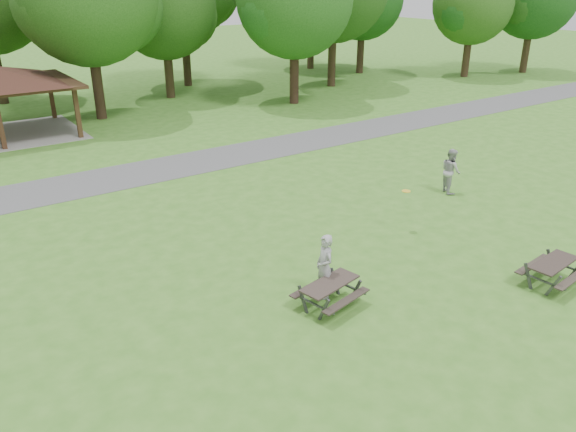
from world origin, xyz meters
The scene contains 11 objects.
ground centered at (0.00, 0.00, 0.00)m, with size 160.00×160.00×0.00m, color #3B7521.
asphalt_path centered at (0.00, 14.00, 0.01)m, with size 120.00×3.20×0.02m, color #4D4D50.
tree_row_f centered at (8.09, 28.53, 5.84)m, with size 7.35×7.00×9.55m.
tree_row_g centered at (14.09, 22.03, 6.33)m, with size 7.77×7.40×10.25m.
tree_row_i centered at (26.08, 29.03, 5.91)m, with size 7.14×6.80×9.52m.
tree_row_j centered at (32.08, 22.53, 5.56)m, with size 6.72×6.40×8.96m.
picnic_table_middle centered at (0.22, 1.00, 0.53)m, with size 1.90×1.64×0.72m.
picnic_table_far centered at (5.97, -1.62, 0.53)m, with size 1.80×1.51×0.72m.
frisbee_in_flight centered at (5.23, 3.29, 1.40)m, with size 0.38×0.38×0.02m.
frisbee_thrower centered at (0.42, 1.48, 0.89)m, with size 0.65×0.43×1.78m, color #9B9B9E.
frisbee_catcher centered at (9.32, 4.83, 0.88)m, with size 0.86×0.67×1.77m, color #A2A2A5.
Camera 1 is at (-7.77, -8.62, 7.92)m, focal length 35.00 mm.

